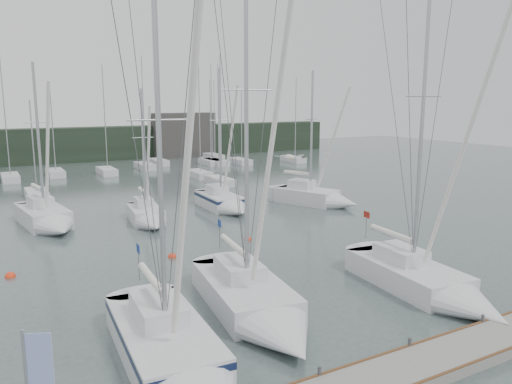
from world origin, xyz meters
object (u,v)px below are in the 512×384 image
(sailboat_mid_b, at_px, (49,220))
(sailboat_mid_d, at_px, (225,204))
(sailboat_mid_e, at_px, (321,198))
(sailboat_near_right, at_px, (435,288))
(buoy_c, at_px, (10,277))
(buoy_a, at_px, (172,257))
(sailboat_near_center, at_px, (261,310))
(sailboat_near_left, at_px, (178,364))
(buoy_b, at_px, (248,240))
(sailboat_mid_c, at_px, (148,218))

(sailboat_mid_b, bearing_deg, sailboat_mid_d, -11.15)
(sailboat_mid_d, distance_m, sailboat_mid_e, 8.47)
(sailboat_near_right, height_order, buoy_c, sailboat_near_right)
(buoy_a, distance_m, buoy_c, 8.58)
(sailboat_near_right, height_order, buoy_a, sailboat_near_right)
(sailboat_near_center, distance_m, buoy_a, 10.12)
(sailboat_near_left, distance_m, sailboat_mid_b, 23.04)
(sailboat_near_left, bearing_deg, buoy_a, 74.79)
(sailboat_near_left, distance_m, sailboat_near_center, 5.15)
(buoy_b, distance_m, buoy_c, 14.14)
(sailboat_mid_c, distance_m, buoy_b, 8.49)
(sailboat_near_right, bearing_deg, sailboat_near_center, 172.67)
(sailboat_mid_c, relative_size, sailboat_mid_d, 0.85)
(sailboat_mid_b, xyz_separation_m, buoy_b, (11.06, -9.41, -0.62))
(sailboat_near_center, bearing_deg, sailboat_near_left, -143.83)
(sailboat_near_center, bearing_deg, buoy_c, 136.24)
(sailboat_near_center, relative_size, sailboat_mid_e, 1.31)
(sailboat_mid_d, bearing_deg, sailboat_mid_b, 178.49)
(sailboat_near_left, xyz_separation_m, sailboat_mid_d, (12.46, 22.30, 0.00))
(sailboat_near_left, distance_m, buoy_c, 14.15)
(sailboat_near_right, relative_size, sailboat_mid_b, 1.25)
(sailboat_mid_c, bearing_deg, sailboat_mid_d, 18.17)
(buoy_c, bearing_deg, buoy_b, 0.45)
(buoy_b, bearing_deg, sailboat_near_left, -126.06)
(sailboat_near_center, relative_size, buoy_b, 33.39)
(sailboat_mid_b, relative_size, sailboat_mid_c, 1.19)
(sailboat_mid_b, distance_m, sailboat_mid_c, 6.94)
(buoy_a, xyz_separation_m, buoy_c, (-8.53, 0.94, 0.00))
(sailboat_near_right, height_order, sailboat_mid_e, sailboat_near_right)
(sailboat_mid_e, bearing_deg, buoy_c, 171.15)
(sailboat_near_right, bearing_deg, buoy_a, 130.38)
(sailboat_mid_b, bearing_deg, buoy_c, -116.05)
(sailboat_near_center, xyz_separation_m, buoy_a, (-0.23, 10.10, -0.55))
(sailboat_mid_b, bearing_deg, buoy_a, -70.63)
(sailboat_mid_b, bearing_deg, sailboat_mid_e, -15.65)
(sailboat_near_center, height_order, sailboat_mid_d, sailboat_near_center)
(buoy_a, distance_m, buoy_b, 5.71)
(buoy_b, bearing_deg, sailboat_mid_e, 31.37)
(sailboat_near_left, bearing_deg, buoy_b, 57.63)
(sailboat_near_center, height_order, sailboat_near_right, sailboat_near_center)
(sailboat_mid_c, bearing_deg, buoy_c, -136.90)
(sailboat_mid_b, height_order, sailboat_mid_c, sailboat_mid_b)
(sailboat_near_left, height_order, sailboat_near_center, sailboat_near_center)
(sailboat_near_right, distance_m, sailboat_mid_c, 21.43)
(sailboat_near_center, distance_m, buoy_c, 14.11)
(sailboat_near_right, height_order, sailboat_mid_d, sailboat_near_right)
(sailboat_mid_b, bearing_deg, sailboat_near_center, -82.71)
(sailboat_near_right, distance_m, buoy_a, 14.63)
(sailboat_mid_c, bearing_deg, buoy_b, -51.96)
(sailboat_mid_d, distance_m, buoy_b, 9.09)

